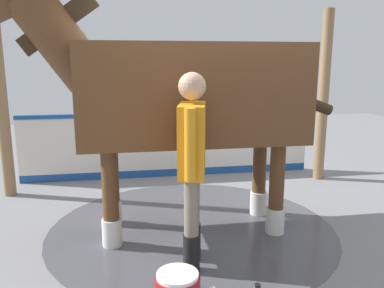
# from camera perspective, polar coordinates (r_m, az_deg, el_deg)

# --- Properties ---
(ground_plane) EXTENTS (16.00, 16.00, 0.02)m
(ground_plane) POSITION_cam_1_polar(r_m,az_deg,el_deg) (4.81, 2.80, -10.75)
(ground_plane) COLOR gray
(wet_patch) EXTENTS (3.19, 3.19, 0.00)m
(wet_patch) POSITION_cam_1_polar(r_m,az_deg,el_deg) (4.54, -0.01, -12.05)
(wet_patch) COLOR #4C4C54
(wet_patch) RESTS_ON ground
(barrier_wall) EXTENTS (0.30, 4.65, 1.05)m
(barrier_wall) POSITION_cam_1_polar(r_m,az_deg,el_deg) (6.36, -3.24, -0.42)
(barrier_wall) COLOR white
(barrier_wall) RESTS_ON ground
(roof_post_near) EXTENTS (0.16, 0.16, 2.60)m
(roof_post_near) POSITION_cam_1_polar(r_m,az_deg,el_deg) (5.87, -25.89, 5.46)
(roof_post_near) COLOR olive
(roof_post_near) RESTS_ON ground
(roof_post_far) EXTENTS (0.16, 0.16, 2.60)m
(roof_post_far) POSITION_cam_1_polar(r_m,az_deg,el_deg) (6.41, 18.51, 6.49)
(roof_post_far) COLOR olive
(roof_post_far) RESTS_ON ground
(horse) EXTENTS (1.11, 3.72, 2.72)m
(horse) POSITION_cam_1_polar(r_m,az_deg,el_deg) (4.14, -1.76, 7.37)
(horse) COLOR brown
(horse) RESTS_ON ground
(handler) EXTENTS (0.68, 0.35, 1.76)m
(handler) POSITION_cam_1_polar(r_m,az_deg,el_deg) (3.43, 0.02, -1.91)
(handler) COLOR black
(handler) RESTS_ON ground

